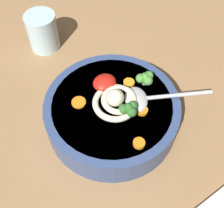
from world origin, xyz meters
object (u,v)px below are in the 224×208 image
(noodle_pile, at_px, (116,101))
(soup_spoon, at_px, (143,98))
(soup_bowl, at_px, (112,113))
(drinking_glass, at_px, (43,32))

(noodle_pile, xyz_separation_m, soup_spoon, (0.05, -0.02, -0.00))
(soup_bowl, relative_size, drinking_glass, 2.89)
(soup_spoon, distance_m, drinking_glass, 0.32)
(soup_bowl, bearing_deg, soup_spoon, -28.84)
(soup_bowl, height_order, noodle_pile, noodle_pile)
(noodle_pile, bearing_deg, soup_spoon, -26.73)
(noodle_pile, bearing_deg, soup_bowl, 137.31)
(soup_bowl, bearing_deg, drinking_glass, 90.50)
(soup_bowl, distance_m, soup_spoon, 0.07)
(soup_bowl, xyz_separation_m, soup_spoon, (0.05, -0.03, 0.04))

